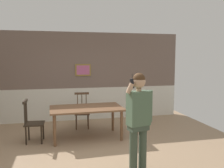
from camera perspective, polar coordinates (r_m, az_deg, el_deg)
name	(u,v)px	position (r m, az deg, el deg)	size (l,w,h in m)	color
ground_plane	(88,153)	(5.21, -5.79, -16.11)	(7.42, 7.42, 0.00)	#9E7F60
room_back_partition	(76,78)	(7.65, -8.50, 1.37)	(6.75, 0.17, 2.78)	#756056
dining_table	(87,111)	(5.95, -6.10, -6.35)	(1.79, 1.08, 0.77)	brown
chair_near_window	(33,122)	(5.96, -18.39, -8.68)	(0.45, 0.45, 1.01)	#2D2319
chair_by_doorway	(82,112)	(6.88, -7.16, -6.54)	(0.45, 0.45, 0.99)	#513823
person_figure	(139,116)	(4.15, 6.42, -7.50)	(0.52, 0.30, 1.73)	#3A493A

